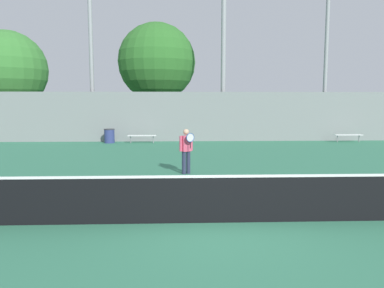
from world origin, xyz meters
name	(u,v)px	position (x,y,z in m)	size (l,w,h in m)	color
ground_plane	(216,223)	(0.00, 0.00, 0.00)	(100.00, 100.00, 0.00)	#337556
tennis_net	(216,199)	(0.00, 0.00, 0.51)	(12.25, 0.09, 1.01)	#99999E
tennis_player	(186,149)	(-0.50, 5.30, 0.87)	(0.51, 0.50, 1.57)	#282D47
bench_courtside_near	(142,136)	(-2.94, 14.97, 0.43)	(1.70, 0.40, 0.48)	white
bench_courtside_far	(348,135)	(9.71, 14.97, 0.43)	(1.69, 0.40, 0.48)	white
light_pole_near_left	(91,41)	(-6.28, 17.02, 6.31)	(0.90, 0.60, 11.03)	#939399
light_pole_far_right	(327,36)	(8.67, 16.34, 6.59)	(0.90, 0.60, 11.32)	#939399
light_pole_center_back	(224,44)	(2.13, 16.52, 6.11)	(0.90, 0.60, 11.05)	#939399
trash_bin	(109,136)	(-4.91, 15.13, 0.43)	(0.64, 0.64, 0.85)	navy
back_fence	(190,117)	(0.00, 15.94, 1.55)	(31.08, 0.06, 3.09)	gray
tree_green_tall	(157,62)	(-2.33, 21.19, 5.43)	(5.81, 5.81, 8.35)	brown
tree_green_broad	(7,70)	(-13.05, 20.33, 4.73)	(5.64, 5.64, 7.56)	brown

